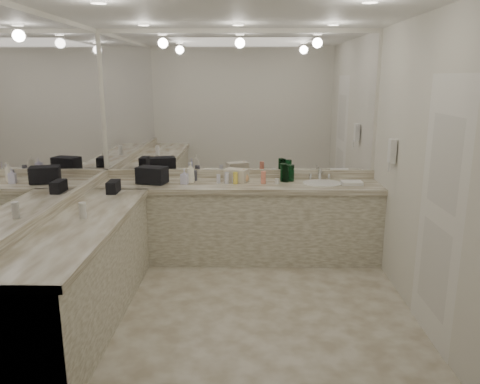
{
  "coord_description": "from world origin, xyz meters",
  "views": [
    {
      "loc": [
        0.11,
        -3.99,
        2.07
      ],
      "look_at": [
        0.03,
        0.4,
        0.99
      ],
      "focal_mm": 35.0,
      "sensor_mm": 36.0,
      "label": 1
    }
  ],
  "objects_px": {
    "sink": "(322,184)",
    "hand_towel": "(352,183)",
    "wall_phone": "(392,151)",
    "black_toiletry_bag": "(152,176)",
    "soap_bottle_a": "(191,173)",
    "cream_cosmetic_case": "(236,175)",
    "soap_bottle_c": "(244,176)",
    "soap_bottle_b": "(184,177)"
  },
  "relations": [
    {
      "from": "sink",
      "to": "hand_towel",
      "type": "bearing_deg",
      "value": -9.73
    },
    {
      "from": "sink",
      "to": "hand_towel",
      "type": "distance_m",
      "value": 0.33
    },
    {
      "from": "sink",
      "to": "wall_phone",
      "type": "relative_size",
      "value": 1.83
    },
    {
      "from": "black_toiletry_bag",
      "to": "soap_bottle_a",
      "type": "bearing_deg",
      "value": 5.36
    },
    {
      "from": "soap_bottle_a",
      "to": "wall_phone",
      "type": "bearing_deg",
      "value": -13.47
    },
    {
      "from": "black_toiletry_bag",
      "to": "cream_cosmetic_case",
      "type": "height_order",
      "value": "black_toiletry_bag"
    },
    {
      "from": "sink",
      "to": "soap_bottle_c",
      "type": "height_order",
      "value": "soap_bottle_c"
    },
    {
      "from": "soap_bottle_a",
      "to": "sink",
      "type": "bearing_deg",
      "value": -0.12
    },
    {
      "from": "sink",
      "to": "soap_bottle_a",
      "type": "distance_m",
      "value": 1.5
    },
    {
      "from": "soap_bottle_c",
      "to": "soap_bottle_b",
      "type": "bearing_deg",
      "value": -171.2
    },
    {
      "from": "cream_cosmetic_case",
      "to": "soap_bottle_c",
      "type": "bearing_deg",
      "value": 6.65
    },
    {
      "from": "wall_phone",
      "to": "soap_bottle_b",
      "type": "distance_m",
      "value": 2.24
    },
    {
      "from": "sink",
      "to": "wall_phone",
      "type": "distance_m",
      "value": 0.91
    },
    {
      "from": "soap_bottle_a",
      "to": "soap_bottle_b",
      "type": "bearing_deg",
      "value": -137.22
    },
    {
      "from": "soap_bottle_a",
      "to": "hand_towel",
      "type": "bearing_deg",
      "value": -1.84
    },
    {
      "from": "wall_phone",
      "to": "soap_bottle_b",
      "type": "height_order",
      "value": "wall_phone"
    },
    {
      "from": "sink",
      "to": "soap_bottle_b",
      "type": "height_order",
      "value": "soap_bottle_b"
    },
    {
      "from": "sink",
      "to": "cream_cosmetic_case",
      "type": "relative_size",
      "value": 1.71
    },
    {
      "from": "soap_bottle_b",
      "to": "black_toiletry_bag",
      "type": "bearing_deg",
      "value": 177.15
    },
    {
      "from": "black_toiletry_bag",
      "to": "cream_cosmetic_case",
      "type": "distance_m",
      "value": 0.96
    },
    {
      "from": "soap_bottle_a",
      "to": "soap_bottle_b",
      "type": "xyz_separation_m",
      "value": [
        -0.06,
        -0.06,
        -0.03
      ]
    },
    {
      "from": "sink",
      "to": "soap_bottle_b",
      "type": "distance_m",
      "value": 1.56
    },
    {
      "from": "cream_cosmetic_case",
      "to": "soap_bottle_b",
      "type": "height_order",
      "value": "soap_bottle_b"
    },
    {
      "from": "soap_bottle_a",
      "to": "soap_bottle_c",
      "type": "xyz_separation_m",
      "value": [
        0.6,
        0.04,
        -0.04
      ]
    },
    {
      "from": "hand_towel",
      "to": "wall_phone",
      "type": "bearing_deg",
      "value": -57.43
    },
    {
      "from": "cream_cosmetic_case",
      "to": "soap_bottle_c",
      "type": "xyz_separation_m",
      "value": [
        0.09,
        -0.02,
        0.0
      ]
    },
    {
      "from": "wall_phone",
      "to": "cream_cosmetic_case",
      "type": "bearing_deg",
      "value": 160.17
    },
    {
      "from": "soap_bottle_c",
      "to": "soap_bottle_a",
      "type": "bearing_deg",
      "value": -175.79
    },
    {
      "from": "sink",
      "to": "soap_bottle_b",
      "type": "bearing_deg",
      "value": -177.96
    },
    {
      "from": "black_toiletry_bag",
      "to": "soap_bottle_c",
      "type": "xyz_separation_m",
      "value": [
        1.04,
        0.09,
        -0.02
      ]
    },
    {
      "from": "sink",
      "to": "wall_phone",
      "type": "bearing_deg",
      "value": -39.57
    },
    {
      "from": "black_toiletry_bag",
      "to": "soap_bottle_b",
      "type": "bearing_deg",
      "value": -2.85
    },
    {
      "from": "wall_phone",
      "to": "soap_bottle_a",
      "type": "bearing_deg",
      "value": 166.53
    },
    {
      "from": "wall_phone",
      "to": "hand_towel",
      "type": "bearing_deg",
      "value": 122.57
    },
    {
      "from": "soap_bottle_a",
      "to": "black_toiletry_bag",
      "type": "bearing_deg",
      "value": -174.64
    },
    {
      "from": "black_toiletry_bag",
      "to": "soap_bottle_c",
      "type": "height_order",
      "value": "black_toiletry_bag"
    },
    {
      "from": "cream_cosmetic_case",
      "to": "hand_towel",
      "type": "bearing_deg",
      "value": 15.97
    },
    {
      "from": "wall_phone",
      "to": "black_toiletry_bag",
      "type": "relative_size",
      "value": 0.75
    },
    {
      "from": "sink",
      "to": "soap_bottle_b",
      "type": "xyz_separation_m",
      "value": [
        -1.56,
        -0.06,
        0.09
      ]
    },
    {
      "from": "cream_cosmetic_case",
      "to": "soap_bottle_a",
      "type": "bearing_deg",
      "value": -151.09
    },
    {
      "from": "hand_towel",
      "to": "sink",
      "type": "bearing_deg",
      "value": 170.27
    },
    {
      "from": "sink",
      "to": "hand_towel",
      "type": "relative_size",
      "value": 1.92
    }
  ]
}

